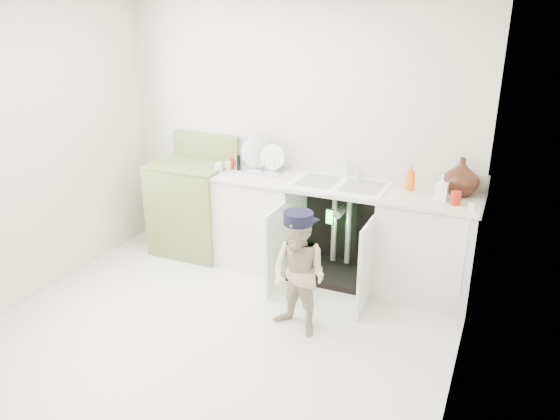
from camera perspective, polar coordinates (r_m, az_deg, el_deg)
The scene contains 5 objects.
ground at distance 4.45m, azimuth -6.03°, elevation -12.02°, with size 3.50×3.50×0.00m, color #BAB5A3.
room_shell at distance 3.92m, azimuth -6.71°, elevation 3.53°, with size 6.00×5.50×1.26m.
counter_run at distance 5.01m, azimuth 6.40°, elevation -1.97°, with size 2.44×1.02×1.22m.
avocado_stove at distance 5.60m, azimuth -8.95°, elevation 0.47°, with size 0.75×0.65×1.16m.
repair_worker at distance 4.14m, azimuth 1.99°, elevation -6.68°, with size 0.55×0.91×0.98m.
Camera 1 is at (1.91, -3.21, 2.41)m, focal length 35.00 mm.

